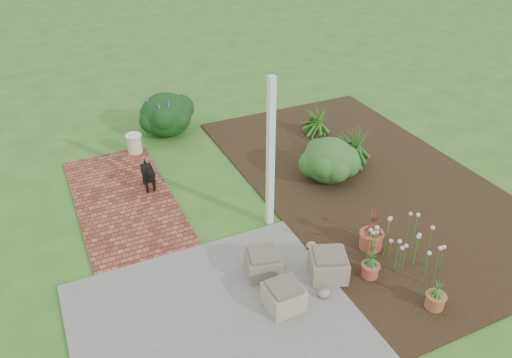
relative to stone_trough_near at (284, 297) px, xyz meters
name	(u,v)px	position (x,y,z in m)	size (l,w,h in m)	color
ground	(255,231)	(0.35, 1.63, -0.19)	(80.00, 80.00, 0.00)	#276720
concrete_patio	(223,336)	(-0.90, -0.12, -0.17)	(3.50, 3.50, 0.04)	slate
brick_path	(124,199)	(-1.35, 3.38, -0.17)	(1.60, 3.50, 0.04)	#5F291E
garden_bed	(366,180)	(2.85, 2.13, -0.18)	(4.00, 7.00, 0.03)	black
veranda_post	(271,156)	(0.65, 1.73, 1.06)	(0.10, 0.10, 2.50)	white
stone_trough_near	(284,297)	(0.00, 0.00, 0.00)	(0.46, 0.46, 0.31)	gray
stone_trough_mid	(263,264)	(0.03, 0.67, 0.00)	(0.47, 0.47, 0.31)	#716555
stone_trough_far	(328,266)	(0.83, 0.25, 0.01)	(0.50, 0.50, 0.33)	#766657
black_dog	(148,174)	(-0.85, 3.50, 0.16)	(0.21, 0.62, 0.53)	black
cream_ceramic_urn	(134,144)	(-0.77, 4.96, 0.04)	(0.28, 0.28, 0.38)	beige
evergreen_shrub	(329,159)	(2.22, 2.46, 0.25)	(0.96, 0.96, 0.82)	#133F1B
agapanthus_clump_back	(352,143)	(2.90, 2.73, 0.30)	(1.03, 1.03, 0.93)	#173B12
agapanthus_clump_front	(316,119)	(2.94, 4.13, 0.20)	(0.82, 0.82, 0.73)	#133A0C
pink_flower_patch	(413,250)	(1.96, -0.13, 0.19)	(1.10, 1.10, 0.70)	#113D0F
terracotta_pot_bronze	(371,240)	(1.75, 0.50, -0.03)	(0.34, 0.34, 0.27)	#B4543D
terracotta_pot_small_left	(370,270)	(1.37, 0.00, -0.06)	(0.24, 0.24, 0.20)	#A44D37
terracotta_pot_small_right	(435,301)	(1.78, -0.84, -0.06)	(0.24, 0.24, 0.21)	#985B33
purple_flowering_bush	(166,114)	(0.09, 5.58, 0.27)	(1.10, 1.10, 0.93)	black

